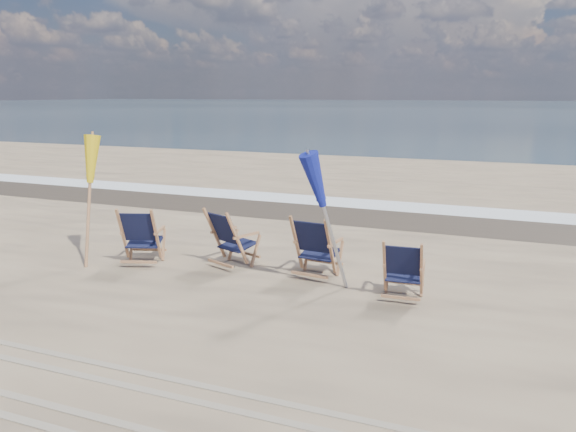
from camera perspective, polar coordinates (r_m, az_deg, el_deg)
name	(u,v)px	position (r m, az deg, el deg)	size (l,w,h in m)	color
ocean	(498,107)	(135.01, 20.53, 10.32)	(400.00, 400.00, 0.00)	#344A57
surf_foam	(368,204)	(15.95, 8.14, 1.22)	(200.00, 1.40, 0.01)	silver
wet_sand_strip	(354,214)	(14.52, 6.73, 0.16)	(200.00, 2.60, 0.00)	#42362A
tire_tracks	(106,399)	(6.29, -17.96, -17.30)	(80.00, 1.30, 0.01)	gray
beach_chair_0	(156,237)	(10.29, -13.23, -2.07)	(0.70, 0.79, 1.09)	black
beach_chair_1	(237,241)	(9.76, -5.19, -2.59)	(0.70, 0.78, 1.09)	black
beach_chair_2	(330,250)	(9.21, 4.31, -3.43)	(0.71, 0.80, 1.10)	black
beach_chair_3	(421,272)	(8.50, 13.39, -5.59)	(0.62, 0.70, 0.97)	black
umbrella_yellow	(86,166)	(10.57, -19.86, 4.85)	(0.30, 0.30, 2.34)	#A6714A
umbrella_blue	(331,180)	(8.49, 4.35, 3.63)	(0.30, 0.30, 2.30)	#A5A5AD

